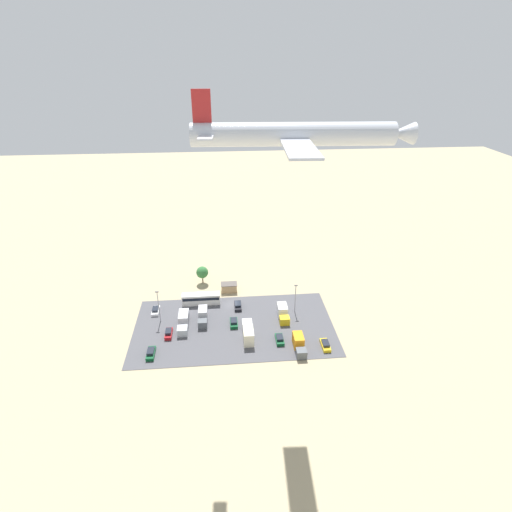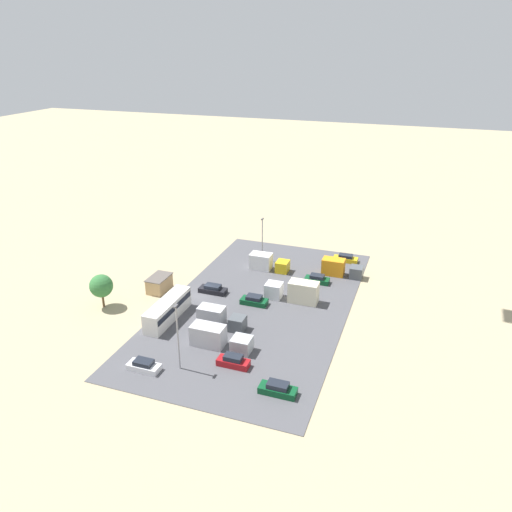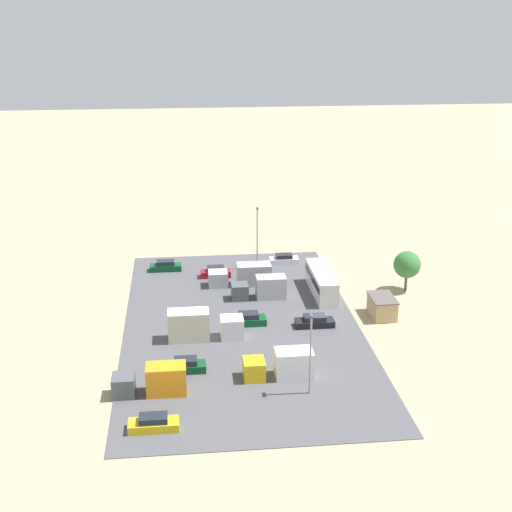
% 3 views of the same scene
% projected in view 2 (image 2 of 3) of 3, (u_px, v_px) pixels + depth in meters
% --- Properties ---
extents(ground_plane, '(400.00, 400.00, 0.00)m').
position_uv_depth(ground_plane, '(203.00, 295.00, 83.76)').
color(ground_plane, tan).
extents(parking_lot_surface, '(52.09, 28.33, 0.08)m').
position_uv_depth(parking_lot_surface, '(259.00, 305.00, 80.66)').
color(parking_lot_surface, '#4C4C51').
rests_on(parking_lot_surface, ground).
extents(shed_building, '(4.80, 2.99, 2.58)m').
position_uv_depth(shed_building, '(159.00, 284.00, 84.93)').
color(shed_building, tan).
rests_on(shed_building, ground).
extents(bus, '(10.74, 2.57, 3.19)m').
position_uv_depth(bus, '(168.00, 309.00, 75.82)').
color(bus, silver).
rests_on(bus, ground).
extents(parked_car_0, '(1.73, 4.30, 1.59)m').
position_uv_depth(parked_car_0, '(233.00, 361.00, 65.24)').
color(parked_car_0, maroon).
rests_on(parked_car_0, ground).
extents(parked_car_1, '(1.85, 4.64, 1.43)m').
position_uv_depth(parked_car_1, '(346.00, 259.00, 96.25)').
color(parked_car_1, gold).
rests_on(parked_car_1, ground).
extents(parked_car_2, '(2.00, 4.33, 1.50)m').
position_uv_depth(parked_car_2, '(254.00, 300.00, 80.62)').
color(parked_car_2, '#0C4723').
rests_on(parked_car_2, ground).
extents(parked_car_3, '(1.95, 4.70, 1.42)m').
position_uv_depth(parked_car_3, '(213.00, 289.00, 84.32)').
color(parked_car_3, black).
rests_on(parked_car_3, ground).
extents(parked_car_4, '(1.88, 4.35, 1.41)m').
position_uv_depth(parked_car_4, '(144.00, 366.00, 64.49)').
color(parked_car_4, silver).
rests_on(parked_car_4, ground).
extents(parked_car_5, '(1.91, 4.29, 1.47)m').
position_uv_depth(parked_car_5, '(317.00, 279.00, 87.83)').
color(parked_car_5, '#0C4723').
rests_on(parked_car_5, ground).
extents(parked_car_6, '(1.84, 4.61, 1.52)m').
position_uv_depth(parked_car_6, '(278.00, 389.00, 60.10)').
color(parked_car_6, '#0C4723').
rests_on(parked_car_6, ground).
extents(parked_truck_0, '(2.58, 8.71, 2.98)m').
position_uv_depth(parked_truck_0, '(218.00, 338.00, 69.15)').
color(parked_truck_0, '#ADB2B7').
rests_on(parked_truck_0, ground).
extents(parked_truck_1, '(2.52, 8.74, 3.54)m').
position_uv_depth(parked_truck_1, '(295.00, 292.00, 81.35)').
color(parked_truck_1, silver).
rests_on(parked_truck_1, ground).
extents(parked_truck_2, '(2.40, 7.35, 3.00)m').
position_uv_depth(parked_truck_2, '(340.00, 268.00, 90.26)').
color(parked_truck_2, '#4C5156').
rests_on(parked_truck_2, ground).
extents(parked_truck_3, '(2.58, 7.29, 2.94)m').
position_uv_depth(parked_truck_3, '(267.00, 263.00, 92.63)').
color(parked_truck_3, gold).
rests_on(parked_truck_3, ground).
extents(parked_truck_4, '(2.37, 7.22, 2.96)m').
position_uv_depth(parked_truck_4, '(219.00, 318.00, 74.09)').
color(parked_truck_4, '#4C5156').
rests_on(parked_truck_4, ground).
extents(tree_near_shed, '(3.69, 3.69, 5.59)m').
position_uv_depth(tree_near_shed, '(101.00, 286.00, 78.71)').
color(tree_near_shed, brown).
rests_on(tree_near_shed, ground).
extents(light_pole_lot_centre, '(0.90, 0.28, 9.32)m').
position_uv_depth(light_pole_lot_centre, '(178.00, 335.00, 62.97)').
color(light_pole_lot_centre, gray).
rests_on(light_pole_lot_centre, ground).
extents(light_pole_lot_edge, '(0.90, 0.28, 8.57)m').
position_uv_depth(light_pole_lot_edge, '(262.00, 238.00, 95.14)').
color(light_pole_lot_edge, gray).
rests_on(light_pole_lot_edge, ground).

